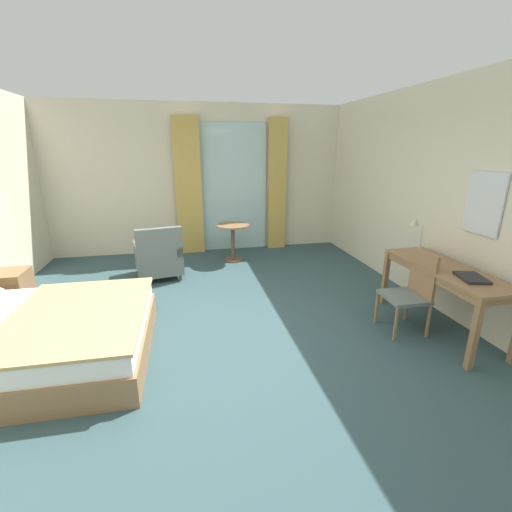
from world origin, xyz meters
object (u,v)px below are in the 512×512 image
Objects in this scene: desk_lamp at (416,227)px; closed_book at (472,278)px; nightstand at (10,292)px; bed at (39,338)px; writing_desk at (445,275)px; round_cafe_table at (233,234)px; desk_chair at (412,289)px; armchair_by_window at (158,257)px.

closed_book is at bearing -91.64° from desk_lamp.
closed_book is at bearing -20.56° from nightstand.
bed reaches higher than writing_desk.
closed_book is 0.48× the size of round_cafe_table.
desk_lamp reaches higher than closed_book.
bed is 3.71× the size of nightstand.
round_cafe_table is at bearing 123.11° from writing_desk.
closed_book is (-0.02, -0.37, 0.11)m from writing_desk.
desk_chair is at bearing 144.09° from closed_book.
nightstand is at bearing 162.65° from desk_chair.
writing_desk is 2.31× the size of round_cafe_table.
armchair_by_window reaches higher than nightstand.
nightstand is at bearing -154.20° from armchair_by_window.
desk_chair is 0.61m from closed_book.
bed is 2.21× the size of armchair_by_window.
armchair_by_window reaches higher than round_cafe_table.
writing_desk is at bearing -16.77° from nightstand.
writing_desk is at bearing -56.89° from round_cafe_table.
closed_book is at bearing -92.45° from writing_desk.
desk_lamp is 3.21m from round_cafe_table.
nightstand is 0.78× the size of round_cafe_table.
desk_chair is 2.86× the size of closed_book.
nightstand is 1.16× the size of desk_lamp.
bed is 1.55m from nightstand.
armchair_by_window is (1.02, 2.21, 0.07)m from bed.
desk_chair reaches higher than round_cafe_table.
writing_desk is (4.33, -0.22, 0.41)m from bed.
desk_chair is (-0.36, 0.06, -0.16)m from writing_desk.
desk_lamp is 0.67× the size of round_cafe_table.
round_cafe_table is (2.33, 2.84, 0.24)m from bed.
round_cafe_table is at bearing 135.29° from closed_book.
desk_chair is at bearing -38.77° from armchair_by_window.
desk_lamp reaches higher than writing_desk.
desk_lamp is (5.15, -0.93, 0.82)m from nightstand.
desk_chair reaches higher than writing_desk.
bed is at bearing -172.47° from closed_book.
closed_book is (5.12, -1.92, 0.51)m from nightstand.
desk_chair is at bearing -17.35° from nightstand.
writing_desk is (5.13, -1.55, 0.40)m from nightstand.
armchair_by_window is at bearing 154.98° from closed_book.
writing_desk is 3.44× the size of desk_lamp.
round_cafe_table is (-1.98, 3.43, -0.27)m from closed_book.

